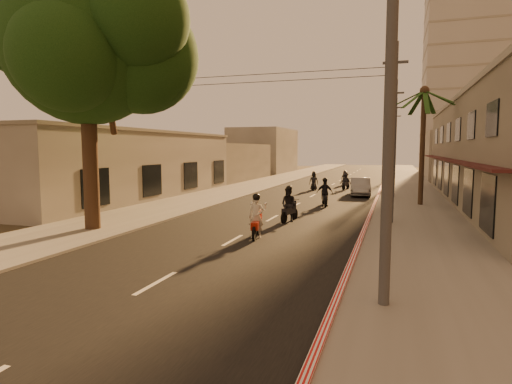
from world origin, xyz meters
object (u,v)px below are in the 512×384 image
scooter_red (256,218)px  scooter_mid_a (289,205)px  scooter_far_a (314,182)px  scooter_far_b (346,181)px  palm_tree (424,98)px  broadleaf_tree (95,44)px  parked_car (360,187)px  scooter_mid_b (325,193)px  scooter_far_c (345,179)px

scooter_red → scooter_mid_a: bearing=76.1°
scooter_far_a → scooter_far_b: size_ratio=1.04×
scooter_red → scooter_far_b: bearing=77.8°
scooter_far_a → scooter_red: bearing=-90.9°
scooter_far_a → scooter_far_b: 3.14m
scooter_mid_a → scooter_far_a: size_ratio=1.08×
scooter_far_b → scooter_far_a: bearing=-136.4°
palm_tree → scooter_red: size_ratio=4.18×
broadleaf_tree → parked_car: bearing=61.8°
palm_tree → scooter_far_b: bearing=120.6°
broadleaf_tree → scooter_mid_b: (8.54, 11.80, -7.60)m
scooter_red → scooter_far_c: size_ratio=1.23×
palm_tree → scooter_far_c: bearing=114.0°
broadleaf_tree → scooter_red: (7.39, 0.66, -7.62)m
palm_tree → scooter_far_c: (-6.70, 15.01, -6.44)m
palm_tree → scooter_far_a: size_ratio=4.55×
broadleaf_tree → scooter_mid_b: bearing=54.1°
palm_tree → scooter_far_b: 13.50m
broadleaf_tree → scooter_far_c: size_ratio=7.62×
scooter_far_a → scooter_mid_a: bearing=-88.7°
palm_tree → scooter_far_a: bearing=135.3°
scooter_red → scooter_far_c: (0.52, 28.20, -0.14)m
broadleaf_tree → scooter_far_a: size_ratio=6.71×
scooter_red → scooter_mid_b: 11.20m
palm_tree → scooter_red: palm_tree is taller
broadleaf_tree → scooter_red: size_ratio=6.17×
palm_tree → scooter_far_c: 17.65m
scooter_far_a → scooter_far_c: (2.10, 6.31, -0.08)m
scooter_far_a → scooter_far_b: bearing=24.5°
scooter_mid_a → scooter_far_c: size_ratio=1.22×
broadleaf_tree → scooter_red: broadleaf_tree is taller
scooter_mid_a → scooter_far_a: bearing=107.0°
scooter_mid_b → scooter_mid_a: bearing=-111.1°
scooter_far_a → parked_car: size_ratio=0.40×
scooter_mid_b → scooter_far_a: bearing=89.9°
scooter_mid_a → parked_car: bearing=90.6°
scooter_mid_a → scooter_far_b: size_ratio=1.12×
scooter_far_a → scooter_mid_b: bearing=-80.8°
palm_tree → parked_car: palm_tree is taller
broadleaf_tree → scooter_mid_b: broadleaf_tree is taller
scooter_mid_a → scooter_far_c: scooter_mid_a is taller
scooter_far_b → scooter_far_c: (-0.63, 4.76, -0.08)m
parked_car → scooter_far_c: bearing=97.7°
broadleaf_tree → parked_car: size_ratio=2.66×
scooter_far_a → parked_car: 5.60m
scooter_red → palm_tree: bearing=51.9°
scooter_far_b → parked_car: scooter_far_b is taller
scooter_mid_b → scooter_far_a: (-2.72, 10.75, -0.07)m
broadleaf_tree → scooter_far_b: 26.70m
scooter_red → parked_car: bearing=71.7°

